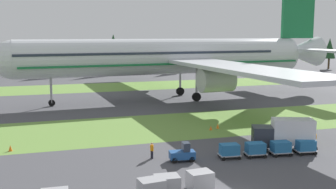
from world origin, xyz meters
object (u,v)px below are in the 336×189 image
(cargo_dolly_lead, at_px, (229,150))
(taxiway_marker_0, at_px, (211,128))
(cargo_dolly_fourth, at_px, (305,146))
(catering_truck, at_px, (284,133))
(ground_crew_marshaller, at_px, (314,138))
(taxiway_marker_3, at_px, (218,126))
(uld_container_3, at_px, (152,188))
(taxiway_marker_1, at_px, (10,148))
(uld_container_2, at_px, (200,180))
(airliner, at_px, (177,56))
(cargo_dolly_second, at_px, (255,148))
(ground_crew_loader, at_px, (152,150))
(uld_container_1, at_px, (167,185))
(baggage_tug, at_px, (183,153))
(cargo_dolly_third, at_px, (281,147))

(cargo_dolly_lead, height_order, taxiway_marker_0, cargo_dolly_lead)
(cargo_dolly_fourth, xyz_separation_m, catering_truck, (-1.37, 2.03, 1.03))
(ground_crew_marshaller, height_order, taxiway_marker_3, ground_crew_marshaller)
(taxiway_marker_0, bearing_deg, taxiway_marker_3, 24.19)
(uld_container_3, relative_size, taxiway_marker_1, 2.88)
(uld_container_2, height_order, uld_container_3, uld_container_2)
(airliner, xyz_separation_m, uld_container_2, (-13.77, -46.77, -7.80))
(airliner, relative_size, taxiway_marker_1, 121.42)
(airliner, distance_m, ground_crew_marshaller, 39.00)
(cargo_dolly_second, height_order, cargo_dolly_fourth, same)
(cargo_dolly_second, height_order, catering_truck, catering_truck)
(airliner, distance_m, taxiway_marker_0, 28.76)
(cargo_dolly_lead, distance_m, taxiway_marker_1, 24.28)
(cargo_dolly_second, distance_m, ground_crew_loader, 11.02)
(taxiway_marker_0, relative_size, taxiway_marker_3, 0.83)
(taxiway_marker_1, bearing_deg, cargo_dolly_lead, -23.78)
(cargo_dolly_lead, distance_m, catering_truck, 7.42)
(uld_container_1, bearing_deg, catering_truck, 26.59)
(cargo_dolly_fourth, height_order, taxiway_marker_3, cargo_dolly_fourth)
(cargo_dolly_lead, relative_size, taxiway_marker_0, 4.07)
(cargo_dolly_second, xyz_separation_m, catering_truck, (4.39, 1.37, 1.03))
(cargo_dolly_fourth, xyz_separation_m, uld_container_3, (-19.18, -6.61, -0.16))
(catering_truck, bearing_deg, uld_container_2, 142.47)
(cargo_dolly_second, bearing_deg, baggage_tug, 90.00)
(cargo_dolly_second, relative_size, uld_container_1, 1.18)
(baggage_tug, xyz_separation_m, catering_truck, (12.27, 0.46, 1.14))
(airliner, distance_m, cargo_dolly_fourth, 41.37)
(cargo_dolly_third, bearing_deg, uld_container_2, 124.98)
(cargo_dolly_fourth, distance_m, taxiway_marker_1, 32.69)
(cargo_dolly_third, relative_size, catering_truck, 0.32)
(ground_crew_loader, bearing_deg, catering_truck, 71.98)
(uld_container_3, bearing_deg, cargo_dolly_lead, 35.81)
(cargo_dolly_fourth, bearing_deg, taxiway_marker_0, 28.35)
(airliner, bearing_deg, taxiway_marker_3, 170.28)
(cargo_dolly_fourth, xyz_separation_m, uld_container_1, (-17.75, -6.17, -0.17))
(cargo_dolly_fourth, xyz_separation_m, taxiway_marker_3, (-4.09, 14.03, -0.57))
(uld_container_1, relative_size, taxiway_marker_1, 2.88)
(cargo_dolly_third, relative_size, ground_crew_loader, 1.35)
(cargo_dolly_fourth, relative_size, ground_crew_marshaller, 1.35)
(ground_crew_marshaller, height_order, uld_container_3, ground_crew_marshaller)
(cargo_dolly_second, height_order, taxiway_marker_1, cargo_dolly_second)
(baggage_tug, height_order, uld_container_3, baggage_tug)
(airliner, xyz_separation_m, taxiway_marker_1, (-29.83, -29.86, -8.23))
(cargo_dolly_lead, relative_size, cargo_dolly_fourth, 1.00)
(uld_container_2, bearing_deg, uld_container_1, -179.08)
(cargo_dolly_second, xyz_separation_m, taxiway_marker_0, (0.38, 12.79, -0.63))
(cargo_dolly_second, height_order, uld_container_2, same)
(cargo_dolly_third, bearing_deg, airliner, 3.92)
(airliner, bearing_deg, catering_truck, 176.33)
(ground_crew_marshaller, relative_size, ground_crew_loader, 1.00)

